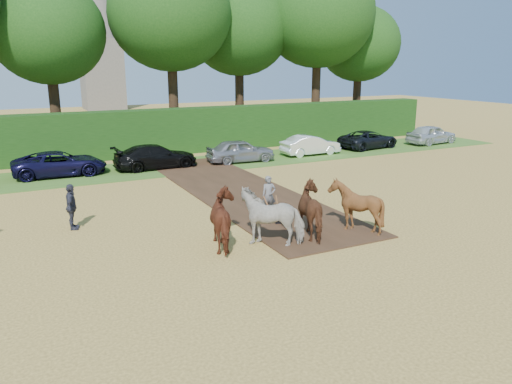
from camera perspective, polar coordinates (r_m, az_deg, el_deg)
name	(u,v)px	position (r m, az deg, el deg)	size (l,w,h in m)	color
ground	(285,241)	(17.35, 3.33, -5.65)	(120.00, 120.00, 0.00)	gold
earth_strip	(239,191)	(23.94, -1.95, 0.14)	(4.50, 17.00, 0.05)	#472D1C
grass_verge	(166,167)	(29.84, -10.26, 2.79)	(50.00, 5.00, 0.03)	#38601E
hedgerow	(145,133)	(33.87, -12.59, 6.61)	(46.00, 1.60, 3.00)	#14380F
spectator_far	(71,207)	(19.50, -20.34, -1.61)	(1.01, 0.42, 1.72)	#2A2B38
plough_team	(294,212)	(17.40, 4.33, -2.34)	(6.50, 4.52, 1.90)	#622B18
parked_cars	(201,154)	(30.24, -6.34, 4.39)	(41.51, 3.26, 1.45)	silver
treeline	(101,16)	(36.45, -17.32, 18.64)	(48.70, 10.60, 14.21)	#382616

